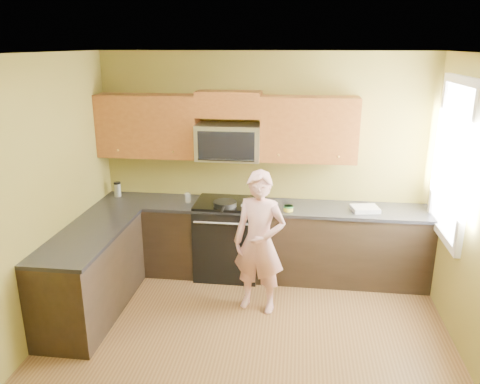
% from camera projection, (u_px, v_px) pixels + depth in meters
% --- Properties ---
extents(floor, '(4.00, 4.00, 0.00)m').
position_uv_depth(floor, '(244.00, 359.00, 4.32)').
color(floor, brown).
rests_on(floor, ground).
extents(ceiling, '(4.00, 4.00, 0.00)m').
position_uv_depth(ceiling, '(244.00, 54.00, 3.50)').
color(ceiling, white).
rests_on(ceiling, ground).
extents(wall_back, '(4.00, 0.00, 4.00)m').
position_uv_depth(wall_back, '(263.00, 164.00, 5.80)').
color(wall_back, olive).
rests_on(wall_back, ground).
extents(wall_left, '(0.00, 4.00, 4.00)m').
position_uv_depth(wall_left, '(20.00, 212.00, 4.15)').
color(wall_left, olive).
rests_on(wall_left, ground).
extents(cabinet_back_run, '(4.00, 0.60, 0.88)m').
position_uv_depth(cabinet_back_run, '(260.00, 241.00, 5.79)').
color(cabinet_back_run, black).
rests_on(cabinet_back_run, floor).
extents(cabinet_left_run, '(0.60, 1.60, 0.88)m').
position_uv_depth(cabinet_left_run, '(91.00, 275.00, 4.96)').
color(cabinet_left_run, black).
rests_on(cabinet_left_run, floor).
extents(countertop_back, '(4.00, 0.62, 0.04)m').
position_uv_depth(countertop_back, '(261.00, 207.00, 5.64)').
color(countertop_back, black).
rests_on(countertop_back, cabinet_back_run).
extents(countertop_left, '(0.62, 1.60, 0.04)m').
position_uv_depth(countertop_left, '(88.00, 235.00, 4.82)').
color(countertop_left, black).
rests_on(countertop_left, cabinet_left_run).
extents(stove, '(0.76, 0.65, 0.95)m').
position_uv_depth(stove, '(228.00, 238.00, 5.81)').
color(stove, black).
rests_on(stove, floor).
extents(microwave, '(0.76, 0.40, 0.42)m').
position_uv_depth(microwave, '(229.00, 159.00, 5.63)').
color(microwave, silver).
rests_on(microwave, wall_back).
extents(upper_cab_left, '(1.22, 0.33, 0.75)m').
position_uv_depth(upper_cab_left, '(150.00, 156.00, 5.78)').
color(upper_cab_left, brown).
rests_on(upper_cab_left, wall_back).
extents(upper_cab_right, '(1.12, 0.33, 0.75)m').
position_uv_depth(upper_cab_right, '(308.00, 161.00, 5.55)').
color(upper_cab_right, brown).
rests_on(upper_cab_right, wall_back).
extents(upper_cab_over_mw, '(0.76, 0.33, 0.30)m').
position_uv_depth(upper_cab_over_mw, '(229.00, 104.00, 5.47)').
color(upper_cab_over_mw, brown).
rests_on(upper_cab_over_mw, wall_back).
extents(window, '(0.06, 1.06, 1.66)m').
position_uv_depth(window, '(453.00, 161.00, 4.71)').
color(window, white).
rests_on(window, wall_right).
extents(woman, '(0.64, 0.49, 1.55)m').
position_uv_depth(woman, '(259.00, 242.00, 4.94)').
color(woman, '#F47A7D').
rests_on(woman, floor).
extents(frying_pan, '(0.29, 0.49, 0.06)m').
position_uv_depth(frying_pan, '(225.00, 206.00, 5.51)').
color(frying_pan, black).
rests_on(frying_pan, stove).
extents(butter_tub, '(0.13, 0.13, 0.08)m').
position_uv_depth(butter_tub, '(288.00, 211.00, 5.44)').
color(butter_tub, '#FFF543').
rests_on(butter_tub, countertop_back).
extents(toast_slice, '(0.12, 0.12, 0.01)m').
position_uv_depth(toast_slice, '(264.00, 209.00, 5.50)').
color(toast_slice, '#B27F47').
rests_on(toast_slice, countertop_back).
extents(napkin_a, '(0.12, 0.13, 0.06)m').
position_uv_depth(napkin_a, '(245.00, 206.00, 5.52)').
color(napkin_a, silver).
rests_on(napkin_a, countertop_back).
extents(napkin_b, '(0.13, 0.14, 0.07)m').
position_uv_depth(napkin_b, '(271.00, 204.00, 5.56)').
color(napkin_b, silver).
rests_on(napkin_b, countertop_back).
extents(dish_towel, '(0.34, 0.29, 0.05)m').
position_uv_depth(dish_towel, '(365.00, 209.00, 5.43)').
color(dish_towel, white).
rests_on(dish_towel, countertop_back).
extents(travel_mug, '(0.10, 0.10, 0.19)m').
position_uv_depth(travel_mug, '(118.00, 196.00, 5.96)').
color(travel_mug, silver).
rests_on(travel_mug, countertop_back).
extents(glass_c, '(0.07, 0.07, 0.12)m').
position_uv_depth(glass_c, '(188.00, 197.00, 5.72)').
color(glass_c, silver).
rests_on(glass_c, countertop_back).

